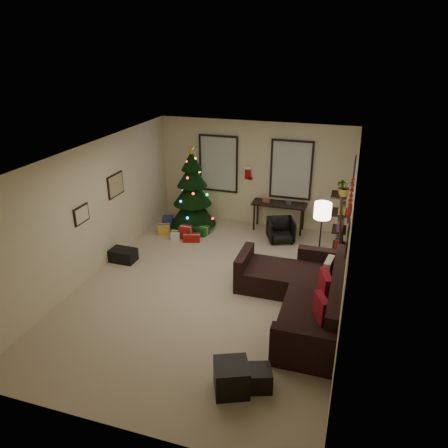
{
  "coord_description": "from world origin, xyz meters",
  "views": [
    {
      "loc": [
        2.46,
        -6.91,
        4.53
      ],
      "look_at": [
        0.1,
        0.6,
        1.15
      ],
      "focal_mm": 34.56,
      "sensor_mm": 36.0,
      "label": 1
    }
  ],
  "objects_px": {
    "sofa": "(302,295)",
    "desk": "(279,206)",
    "desk_chair": "(281,230)",
    "bookshelf": "(340,224)",
    "christmas_tree": "(192,194)"
  },
  "relations": [
    {
      "from": "desk_chair",
      "to": "bookshelf",
      "type": "distance_m",
      "value": 1.6
    },
    {
      "from": "christmas_tree",
      "to": "desk",
      "type": "bearing_deg",
      "value": 12.69
    },
    {
      "from": "christmas_tree",
      "to": "bookshelf",
      "type": "height_order",
      "value": "christmas_tree"
    },
    {
      "from": "desk",
      "to": "bookshelf",
      "type": "xyz_separation_m",
      "value": [
        1.56,
        -1.23,
        0.21
      ]
    },
    {
      "from": "sofa",
      "to": "desk",
      "type": "xyz_separation_m",
      "value": [
        -1.08,
        3.41,
        0.35
      ]
    },
    {
      "from": "sofa",
      "to": "desk_chair",
      "type": "bearing_deg",
      "value": 108.08
    },
    {
      "from": "desk",
      "to": "bookshelf",
      "type": "bearing_deg",
      "value": -38.27
    },
    {
      "from": "desk",
      "to": "bookshelf",
      "type": "distance_m",
      "value": 2.0
    },
    {
      "from": "desk_chair",
      "to": "bookshelf",
      "type": "relative_size",
      "value": 0.33
    },
    {
      "from": "christmas_tree",
      "to": "desk",
      "type": "relative_size",
      "value": 1.62
    },
    {
      "from": "desk",
      "to": "desk_chair",
      "type": "height_order",
      "value": "desk"
    },
    {
      "from": "christmas_tree",
      "to": "bookshelf",
      "type": "relative_size",
      "value": 1.25
    },
    {
      "from": "sofa",
      "to": "desk",
      "type": "bearing_deg",
      "value": 107.6
    },
    {
      "from": "sofa",
      "to": "bookshelf",
      "type": "height_order",
      "value": "bookshelf"
    },
    {
      "from": "desk",
      "to": "desk_chair",
      "type": "bearing_deg",
      "value": -74.45
    }
  ]
}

